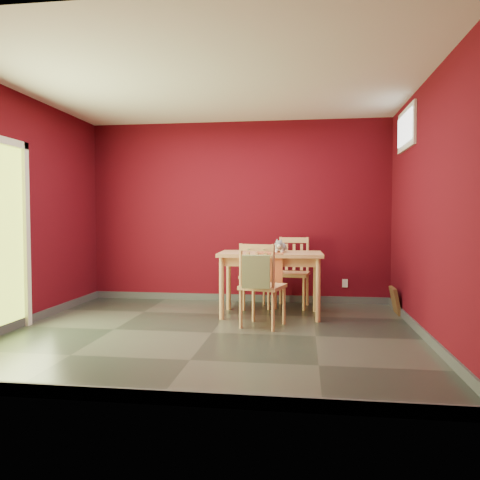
# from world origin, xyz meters

# --- Properties ---
(ground) EXTENTS (4.50, 4.50, 0.00)m
(ground) POSITION_xyz_m (0.00, 0.00, 0.00)
(ground) COLOR #2D342D
(ground) RESTS_ON ground
(room_shell) EXTENTS (4.50, 4.50, 4.50)m
(room_shell) POSITION_xyz_m (0.00, 0.00, 0.05)
(room_shell) COLOR #4E0812
(room_shell) RESTS_ON ground
(window) EXTENTS (0.05, 0.90, 0.50)m
(window) POSITION_xyz_m (2.23, 1.00, 2.35)
(window) COLOR white
(window) RESTS_ON room_shell
(outlet_plate) EXTENTS (0.08, 0.02, 0.12)m
(outlet_plate) POSITION_xyz_m (1.60, 1.99, 0.30)
(outlet_plate) COLOR silver
(outlet_plate) RESTS_ON room_shell
(dining_table) EXTENTS (1.33, 0.79, 0.82)m
(dining_table) POSITION_xyz_m (0.57, 1.00, 0.72)
(dining_table) COLOR tan
(dining_table) RESTS_ON ground
(table_runner) EXTENTS (0.36, 0.71, 0.36)m
(table_runner) POSITION_xyz_m (0.57, 0.88, 0.76)
(table_runner) COLOR #BA5730
(table_runner) RESTS_ON dining_table
(chair_far_left) EXTENTS (0.49, 0.49, 0.86)m
(chair_far_left) POSITION_xyz_m (0.30, 1.52, 0.44)
(chair_far_left) COLOR tan
(chair_far_left) RESTS_ON ground
(chair_far_right) EXTENTS (0.51, 0.51, 0.98)m
(chair_far_right) POSITION_xyz_m (0.84, 1.65, 0.50)
(chair_far_right) COLOR tan
(chair_far_right) RESTS_ON ground
(chair_near) EXTENTS (0.56, 0.56, 0.97)m
(chair_near) POSITION_xyz_m (0.51, 0.34, 0.50)
(chair_near) COLOR tan
(chair_near) RESTS_ON ground
(tote_bag) EXTENTS (0.31, 0.18, 0.43)m
(tote_bag) POSITION_xyz_m (0.47, 0.11, 0.67)
(tote_bag) COLOR #8C9C64
(tote_bag) RESTS_ON chair_near
(cat) EXTENTS (0.22, 0.38, 0.19)m
(cat) POSITION_xyz_m (0.69, 1.01, 0.91)
(cat) COLOR slate
(cat) RESTS_ON table_runner
(picture_frame) EXTENTS (0.12, 0.35, 0.35)m
(picture_frame) POSITION_xyz_m (2.19, 1.32, 0.17)
(picture_frame) COLOR brown
(picture_frame) RESTS_ON ground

